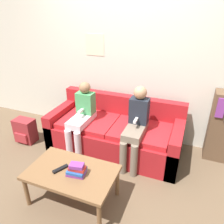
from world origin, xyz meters
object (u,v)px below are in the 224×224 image
coffee_table (72,174)px  tv_remote (61,169)px  person_left (82,116)px  backpack (25,131)px  person_right (136,124)px  couch (115,133)px

coffee_table → tv_remote: tv_remote is taller
person_left → backpack: person_left is taller
coffee_table → tv_remote: 0.13m
tv_remote → backpack: (-1.17, 0.75, -0.22)m
coffee_table → person_right: person_right is taller
couch → backpack: size_ratio=4.98×
person_right → coffee_table: bearing=-116.0°
backpack → person_left: bearing=8.8°
couch → tv_remote: bearing=-100.2°
person_left → tv_remote: (0.23, -0.89, -0.15)m
coffee_table → tv_remote: bearing=-168.9°
couch → backpack: 1.41m
couch → tv_remote: size_ratio=11.01×
person_right → tv_remote: bearing=-121.1°
person_left → tv_remote: 0.94m
coffee_table → couch: bearing=85.7°
coffee_table → backpack: (-1.28, 0.73, -0.17)m
coffee_table → person_right: (0.43, 0.88, 0.23)m
couch → person_left: bearing=-155.3°
person_left → couch: bearing=24.7°
couch → person_right: bearing=-28.5°
person_right → couch: bearing=151.5°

